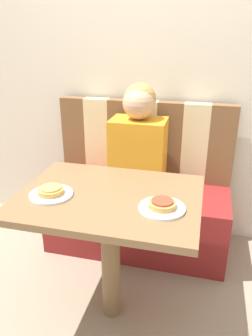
# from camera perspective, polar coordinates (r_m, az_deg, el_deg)

# --- Properties ---
(ground_plane) EXTENTS (12.00, 12.00, 0.00)m
(ground_plane) POSITION_cam_1_polar(r_m,az_deg,el_deg) (2.05, -2.48, -23.57)
(ground_plane) COLOR gray
(wall_back) EXTENTS (7.00, 0.05, 2.60)m
(wall_back) POSITION_cam_1_polar(r_m,az_deg,el_deg) (2.38, 4.06, 18.35)
(wall_back) COLOR beige
(wall_back) RESTS_ON ground_plane
(booth_seat) EXTENTS (1.26, 0.53, 0.46)m
(booth_seat) POSITION_cam_1_polar(r_m,az_deg,el_deg) (2.41, 1.95, -8.54)
(booth_seat) COLOR maroon
(booth_seat) RESTS_ON ground_plane
(booth_backrest) EXTENTS (1.26, 0.08, 0.57)m
(booth_backrest) POSITION_cam_1_polar(r_m,az_deg,el_deg) (2.39, 3.27, 4.86)
(booth_backrest) COLOR brown
(booth_backrest) RESTS_ON booth_seat
(dining_table) EXTENTS (0.88, 0.67, 0.75)m
(dining_table) POSITION_cam_1_polar(r_m,az_deg,el_deg) (1.65, -2.85, -8.15)
(dining_table) COLOR brown
(dining_table) RESTS_ON ground_plane
(person) EXTENTS (0.36, 0.25, 0.72)m
(person) POSITION_cam_1_polar(r_m,az_deg,el_deg) (2.17, 2.18, 4.82)
(person) COLOR orange
(person) RESTS_ON booth_seat
(plate_left) EXTENTS (0.21, 0.21, 0.01)m
(plate_left) POSITION_cam_1_polar(r_m,az_deg,el_deg) (1.62, -12.88, -4.50)
(plate_left) COLOR white
(plate_left) RESTS_ON dining_table
(plate_right) EXTENTS (0.21, 0.21, 0.01)m
(plate_right) POSITION_cam_1_polar(r_m,az_deg,el_deg) (1.47, 6.28, -6.94)
(plate_right) COLOR white
(plate_right) RESTS_ON dining_table
(pizza_left) EXTENTS (0.13, 0.13, 0.03)m
(pizza_left) POSITION_cam_1_polar(r_m,az_deg,el_deg) (1.61, -12.95, -3.83)
(pizza_left) COLOR #C68E47
(pizza_left) RESTS_ON plate_left
(pizza_right) EXTENTS (0.13, 0.13, 0.03)m
(pizza_right) POSITION_cam_1_polar(r_m,az_deg,el_deg) (1.46, 6.32, -6.22)
(pizza_right) COLOR #C68E47
(pizza_right) RESTS_ON plate_right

